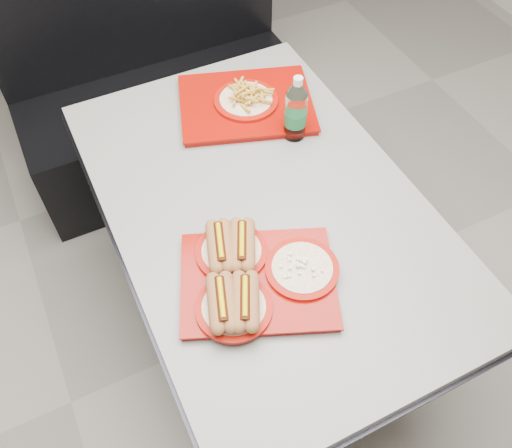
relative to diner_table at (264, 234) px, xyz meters
name	(u,v)px	position (x,y,z in m)	size (l,w,h in m)	color
ground	(262,318)	(0.00, 0.00, -0.58)	(6.00, 6.00, 0.00)	gray
diner_table	(264,234)	(0.00, 0.00, 0.00)	(0.92, 1.42, 0.75)	black
booth_bench	(158,88)	(0.00, 1.09, -0.18)	(1.30, 0.57, 1.35)	black
tray_near	(251,276)	(-0.16, -0.24, 0.20)	(0.51, 0.46, 0.09)	#920A03
tray_far	(246,102)	(0.14, 0.42, 0.19)	(0.55, 0.49, 0.09)	#920A03
water_bottle	(296,112)	(0.22, 0.22, 0.27)	(0.07, 0.07, 0.24)	silver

